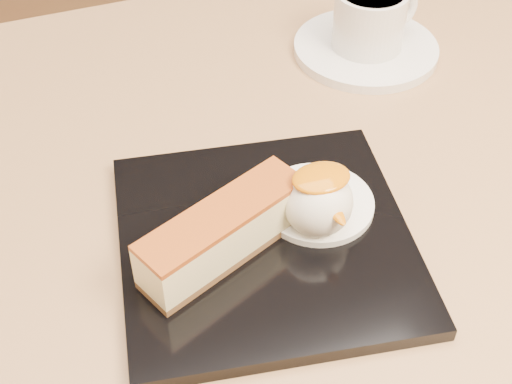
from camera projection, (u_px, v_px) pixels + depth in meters
name	position (u px, v px, depth m)	size (l,w,h in m)	color
table	(269.00, 344.00, 0.67)	(0.80, 0.80, 0.72)	black
dessert_plate	(265.00, 241.00, 0.55)	(0.22, 0.22, 0.01)	black
cheesecake	(223.00, 232.00, 0.52)	(0.14, 0.08, 0.04)	brown
cream_smear	(317.00, 203.00, 0.56)	(0.09, 0.09, 0.01)	white
ice_cream_scoop	(318.00, 202.00, 0.53)	(0.05, 0.05, 0.05)	white
mango_sauce	(321.00, 178.00, 0.52)	(0.04, 0.03, 0.01)	orange
mint_sprig	(271.00, 189.00, 0.57)	(0.03, 0.02, 0.00)	#2C8836
saucer	(366.00, 49.00, 0.74)	(0.15, 0.15, 0.01)	white
coffee_cup	(371.00, 17.00, 0.72)	(0.10, 0.07, 0.06)	white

